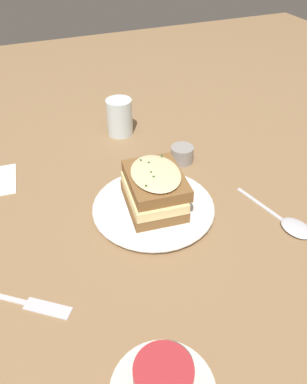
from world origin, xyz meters
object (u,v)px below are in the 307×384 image
(teacup_with_saucer, at_px, (164,383))
(spoon, at_px, (292,225))
(fork, at_px, (26,303))
(dinner_plate, at_px, (154,207))
(water_glass, at_px, (120,117))
(condiment_pot, at_px, (182,154))
(sandwich, at_px, (154,189))

(teacup_with_saucer, bearing_deg, spoon, 113.54)
(fork, bearing_deg, dinner_plate, 152.54)
(teacup_with_saucer, distance_m, fork, 0.25)
(teacup_with_saucer, bearing_deg, water_glass, 161.99)
(dinner_plate, distance_m, teacup_with_saucer, 0.35)
(dinner_plate, height_order, condiment_pot, condiment_pot)
(sandwich, bearing_deg, fork, -64.43)
(teacup_with_saucer, xyz_separation_m, condiment_pot, (-0.46, 0.25, -0.01))
(spoon, bearing_deg, fork, -14.92)
(water_glass, bearing_deg, teacup_with_saucer, -13.42)
(dinner_plate, bearing_deg, condiment_pot, 137.16)
(sandwich, height_order, teacup_with_saucer, sandwich)
(fork, bearing_deg, sandwich, 152.68)
(water_glass, bearing_deg, sandwich, -5.79)
(sandwich, relative_size, water_glass, 1.61)
(teacup_with_saucer, height_order, condiment_pot, teacup_with_saucer)
(fork, xyz_separation_m, condiment_pot, (-0.26, 0.39, 0.02))
(spoon, bearing_deg, dinner_plate, -45.09)
(water_glass, xyz_separation_m, condiment_pot, (0.18, 0.09, -0.03))
(sandwich, bearing_deg, condiment_pot, 137.33)
(water_glass, bearing_deg, fork, -34.02)
(condiment_pot, bearing_deg, water_glass, -152.64)
(dinner_plate, xyz_separation_m, fork, (0.12, -0.26, -0.01))
(dinner_plate, height_order, sandwich, sandwich)
(spoon, relative_size, condiment_pot, 3.47)
(fork, bearing_deg, spoon, 125.18)
(dinner_plate, bearing_deg, water_glass, 173.76)
(teacup_with_saucer, relative_size, spoon, 0.75)
(dinner_plate, relative_size, sandwich, 1.61)
(dinner_plate, height_order, fork, dinner_plate)
(fork, xyz_separation_m, spoon, (0.02, 0.49, 0.00))
(teacup_with_saucer, bearing_deg, condiment_pot, 147.44)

